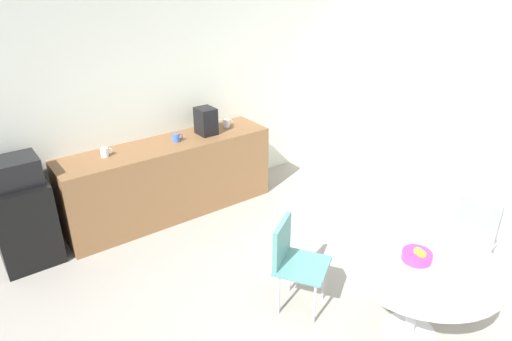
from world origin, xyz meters
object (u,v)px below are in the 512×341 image
(microwave, at_px, (12,172))
(coffee_maker, at_px, (206,121))
(mug_white, at_px, (105,152))
(chair_teal, at_px, (292,255))
(chair_gray, at_px, (471,233))
(mug_green, at_px, (176,138))
(fruit_bowl, at_px, (417,256))
(round_table, at_px, (419,275))
(mug_red, at_px, (227,123))
(mini_fridge, at_px, (25,223))

(microwave, distance_m, coffee_maker, 2.11)
(mug_white, bearing_deg, chair_teal, -69.27)
(chair_gray, distance_m, mug_green, 3.20)
(fruit_bowl, bearing_deg, microwave, 127.73)
(round_table, height_order, chair_gray, chair_gray)
(chair_teal, bearing_deg, round_table, -57.56)
(mug_green, height_order, mug_red, same)
(round_table, relative_size, fruit_bowl, 5.35)
(round_table, xyz_separation_m, chair_teal, (-0.55, 0.86, -0.08))
(microwave, height_order, chair_teal, microwave)
(microwave, distance_m, mug_green, 1.70)
(microwave, bearing_deg, mug_red, 1.49)
(round_table, distance_m, coffee_maker, 2.97)
(fruit_bowl, bearing_deg, mug_red, 86.02)
(mug_white, height_order, mug_red, same)
(mini_fridge, xyz_separation_m, chair_teal, (1.70, -2.08, 0.09))
(fruit_bowl, bearing_deg, chair_teal, 123.35)
(mug_red, height_order, coffee_maker, coffee_maker)
(mug_white, distance_m, coffee_maker, 1.22)
(microwave, bearing_deg, fruit_bowl, -52.27)
(chair_teal, bearing_deg, coffee_maker, 78.78)
(round_table, xyz_separation_m, chair_gray, (1.01, 0.15, -0.08))
(round_table, distance_m, fruit_bowl, 0.17)
(microwave, distance_m, chair_teal, 2.72)
(coffee_maker, bearing_deg, microwave, 180.00)
(chair_gray, bearing_deg, chair_teal, 155.36)
(microwave, bearing_deg, chair_teal, -50.68)
(mug_green, bearing_deg, round_table, -79.45)
(mini_fridge, bearing_deg, round_table, -52.57)
(microwave, bearing_deg, coffee_maker, 0.00)
(chair_gray, bearing_deg, mug_white, 129.75)
(mug_green, xyz_separation_m, coffee_maker, (0.41, 0.02, 0.11))
(mini_fridge, xyz_separation_m, round_table, (2.25, -2.93, 0.18))
(mini_fridge, distance_m, chair_teal, 2.68)
(mini_fridge, xyz_separation_m, mug_white, (0.90, 0.05, 0.52))
(chair_gray, height_order, fruit_bowl, fruit_bowl)
(round_table, xyz_separation_m, mug_white, (-1.35, 2.98, 0.34))
(chair_gray, bearing_deg, mini_fridge, 139.41)
(microwave, xyz_separation_m, coffee_maker, (2.11, 0.00, 0.07))
(microwave, bearing_deg, mini_fridge, 0.00)
(microwave, xyz_separation_m, chair_teal, (1.70, -2.08, -0.47))
(mini_fridge, height_order, microwave, microwave)
(fruit_bowl, bearing_deg, mini_fridge, 127.73)
(chair_gray, relative_size, fruit_bowl, 3.70)
(mini_fridge, distance_m, fruit_bowl, 3.67)
(mini_fridge, distance_m, microwave, 0.56)
(mug_white, relative_size, mug_green, 1.00)
(round_table, xyz_separation_m, mug_red, (0.20, 3.00, 0.34))
(mini_fridge, relative_size, mug_red, 6.65)
(mini_fridge, height_order, chair_teal, mini_fridge)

